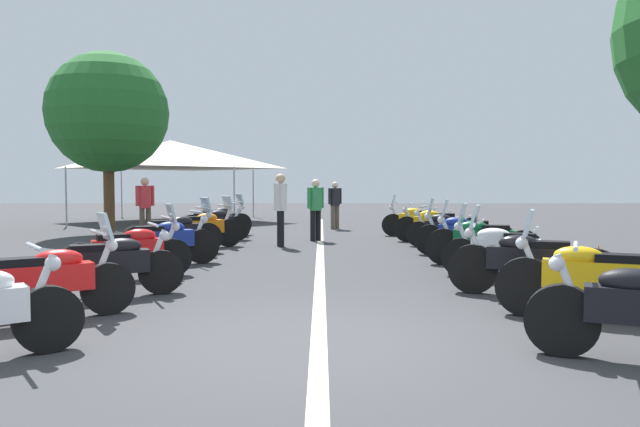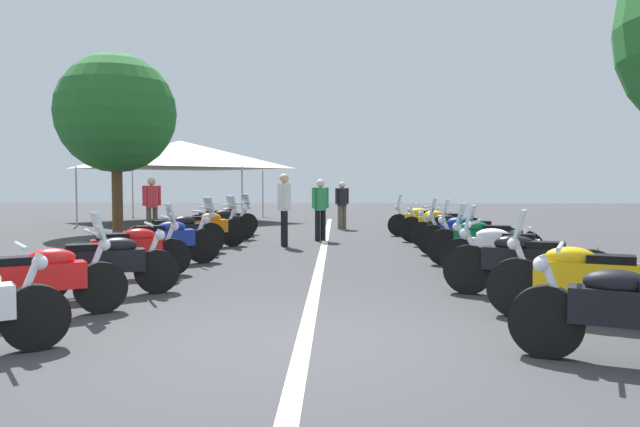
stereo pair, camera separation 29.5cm
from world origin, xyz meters
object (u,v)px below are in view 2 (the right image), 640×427
(motorcycle_right_row_0, at_px, (637,313))
(bystander_3, at_px, (284,204))
(motorcycle_left_row_8, at_px, (224,220))
(motorcycle_right_row_5, at_px, (467,234))
(motorcycle_right_row_7, at_px, (441,225))
(bystander_2, at_px, (152,202))
(bystander_0, at_px, (342,202))
(motorcycle_right_row_4, at_px, (482,241))
(motorcycle_right_row_2, at_px, (526,262))
(motorcycle_left_row_2, at_px, (105,264))
(motorcycle_right_row_1, at_px, (585,279))
(traffic_cone_0, at_px, (106,247))
(motorcycle_right_row_6, at_px, (451,229))
(traffic_cone_1, at_px, (597,268))
(motorcycle_right_row_8, at_px, (424,220))
(motorcycle_left_row_6, at_px, (205,228))
(roadside_tree_0, at_px, (116,114))
(bystander_1, at_px, (320,205))
(motorcycle_left_row_1, at_px, (37,279))
(event_tent, at_px, (180,155))
(motorcycle_left_row_5, at_px, (177,233))
(motorcycle_left_row_4, at_px, (163,241))
(motorcycle_left_row_3, at_px, (129,250))
(motorcycle_right_row_3, at_px, (502,250))
(motorcycle_left_row_7, at_px, (218,224))

(motorcycle_right_row_0, height_order, bystander_3, bystander_3)
(motorcycle_left_row_8, distance_m, motorcycle_right_row_5, 7.54)
(motorcycle_right_row_7, bearing_deg, bystander_2, 3.69)
(bystander_0, bearing_deg, motorcycle_right_row_4, 160.25)
(motorcycle_right_row_2, bearing_deg, bystander_0, -58.19)
(bystander_3, bearing_deg, motorcycle_left_row_2, -120.07)
(motorcycle_left_row_8, bearing_deg, bystander_2, 163.91)
(motorcycle_right_row_1, xyz_separation_m, bystander_0, (13.33, 2.54, 0.43))
(motorcycle_left_row_8, xyz_separation_m, traffic_cone_0, (-5.78, 1.20, -0.18))
(motorcycle_right_row_6, bearing_deg, traffic_cone_1, 126.16)
(motorcycle_right_row_4, bearing_deg, motorcycle_right_row_8, -73.65)
(motorcycle_right_row_2, xyz_separation_m, bystander_0, (11.89, 2.34, 0.43))
(motorcycle_left_row_6, relative_size, motorcycle_right_row_1, 0.90)
(bystander_0, bearing_deg, roadside_tree_0, 68.76)
(motorcycle_left_row_2, relative_size, bystander_3, 1.07)
(motorcycle_left_row_6, xyz_separation_m, traffic_cone_1, (-5.10, -6.90, -0.18))
(motorcycle_right_row_2, height_order, bystander_1, bystander_1)
(motorcycle_left_row_1, height_order, event_tent, event_tent)
(motorcycle_left_row_1, relative_size, motorcycle_left_row_2, 0.95)
(motorcycle_right_row_1, xyz_separation_m, motorcycle_right_row_7, (8.88, 0.05, -0.01))
(motorcycle_left_row_5, xyz_separation_m, motorcycle_right_row_2, (-4.56, -5.87, 0.00))
(bystander_3, bearing_deg, bystander_1, 46.58)
(traffic_cone_0, relative_size, roadside_tree_0, 0.11)
(motorcycle_left_row_4, bearing_deg, motorcycle_right_row_6, -2.50)
(bystander_0, bearing_deg, bystander_2, 85.83)
(traffic_cone_1, height_order, roadside_tree_0, roadside_tree_0)
(motorcycle_left_row_3, relative_size, bystander_0, 1.20)
(motorcycle_left_row_6, xyz_separation_m, motorcycle_right_row_2, (-5.95, -5.59, 0.00))
(motorcycle_right_row_0, relative_size, bystander_2, 1.17)
(traffic_cone_1, bearing_deg, motorcycle_right_row_3, 58.95)
(motorcycle_left_row_6, distance_m, motorcycle_left_row_7, 1.69)
(motorcycle_left_row_2, distance_m, motorcycle_left_row_5, 4.66)
(motorcycle_right_row_1, xyz_separation_m, bystander_1, (9.27, 3.14, 0.47))
(motorcycle_left_row_2, relative_size, motorcycle_right_row_5, 0.89)
(motorcycle_right_row_8, xyz_separation_m, bystander_3, (-2.80, 3.72, 0.56))
(motorcycle_left_row_3, distance_m, traffic_cone_0, 2.23)
(motorcycle_right_row_0, bearing_deg, motorcycle_right_row_4, -68.61)
(motorcycle_right_row_5, bearing_deg, motorcycle_right_row_8, -72.41)
(motorcycle_left_row_1, bearing_deg, motorcycle_right_row_5, 11.75)
(motorcycle_left_row_7, distance_m, motorcycle_right_row_2, 9.47)
(motorcycle_left_row_3, bearing_deg, bystander_3, 39.91)
(motorcycle_right_row_1, relative_size, traffic_cone_1, 3.29)
(motorcycle_left_row_2, height_order, motorcycle_left_row_8, motorcycle_left_row_8)
(bystander_0, xyz_separation_m, bystander_2, (-3.23, 5.33, 0.07))
(motorcycle_right_row_1, relative_size, event_tent, 0.31)
(motorcycle_left_row_7, distance_m, motorcycle_right_row_5, 6.57)
(motorcycle_left_row_4, xyz_separation_m, motorcycle_right_row_0, (-6.02, -5.68, -0.01))
(traffic_cone_1, xyz_separation_m, bystander_2, (7.81, 8.98, 0.69))
(motorcycle_left_row_1, relative_size, motorcycle_right_row_5, 0.85)
(motorcycle_left_row_2, distance_m, motorcycle_right_row_4, 6.53)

